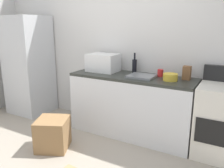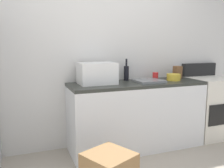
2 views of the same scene
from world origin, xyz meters
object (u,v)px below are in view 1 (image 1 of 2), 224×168
at_px(knife_block, 187,73).
at_px(refrigerator, 29,65).
at_px(cardboard_box_large, 53,134).
at_px(coffee_mug, 160,73).
at_px(wine_bottle, 134,65).
at_px(stove_oven, 222,120).
at_px(mixing_bowl, 170,77).
at_px(microwave, 103,63).

bearing_deg(knife_block, refrigerator, -176.26).
relative_size(refrigerator, cardboard_box_large, 4.27).
distance_m(coffee_mug, cardboard_box_large, 1.69).
height_order(wine_bottle, knife_block, wine_bottle).
relative_size(stove_oven, knife_block, 6.11).
xyz_separation_m(refrigerator, cardboard_box_large, (1.32, -0.85, -0.67)).
bearing_deg(cardboard_box_large, mixing_bowl, 34.55).
xyz_separation_m(coffee_mug, knife_block, (0.36, -0.01, 0.04)).
height_order(refrigerator, stove_oven, refrigerator).
bearing_deg(microwave, stove_oven, -2.12).
bearing_deg(coffee_mug, refrigerator, -175.38).
bearing_deg(refrigerator, stove_oven, 0.97).
bearing_deg(microwave, refrigerator, -175.48).
bearing_deg(wine_bottle, refrigerator, -172.64).
relative_size(stove_oven, mixing_bowl, 5.79).
xyz_separation_m(refrigerator, microwave, (1.52, 0.12, 0.16)).
distance_m(refrigerator, stove_oven, 3.30).
bearing_deg(cardboard_box_large, microwave, 78.73).
distance_m(wine_bottle, knife_block, 0.79).
bearing_deg(wine_bottle, mixing_bowl, -20.52).
relative_size(wine_bottle, knife_block, 1.67).
relative_size(microwave, mixing_bowl, 2.42).
bearing_deg(knife_block, wine_bottle, 174.56).
bearing_deg(microwave, coffee_mug, 4.81).
bearing_deg(stove_oven, cardboard_box_large, -154.95).
relative_size(refrigerator, stove_oven, 1.60).
xyz_separation_m(mixing_bowl, cardboard_box_large, (-1.28, -0.88, -0.74)).
distance_m(refrigerator, wine_bottle, 2.01).
bearing_deg(refrigerator, cardboard_box_large, -32.82).
height_order(stove_oven, wine_bottle, wine_bottle).
xyz_separation_m(knife_block, mixing_bowl, (-0.17, -0.16, -0.04)).
distance_m(knife_block, mixing_bowl, 0.24).
xyz_separation_m(stove_oven, coffee_mug, (-0.86, 0.14, 0.48)).
distance_m(microwave, coffee_mug, 0.90).
height_order(mixing_bowl, cardboard_box_large, mixing_bowl).
bearing_deg(stove_oven, knife_block, 165.63).
height_order(coffee_mug, mixing_bowl, coffee_mug).
height_order(refrigerator, coffee_mug, refrigerator).
bearing_deg(cardboard_box_large, knife_block, 35.50).
xyz_separation_m(microwave, coffee_mug, (0.89, 0.08, -0.09)).
height_order(microwave, wine_bottle, wine_bottle).
xyz_separation_m(refrigerator, mixing_bowl, (2.60, 0.03, 0.07)).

